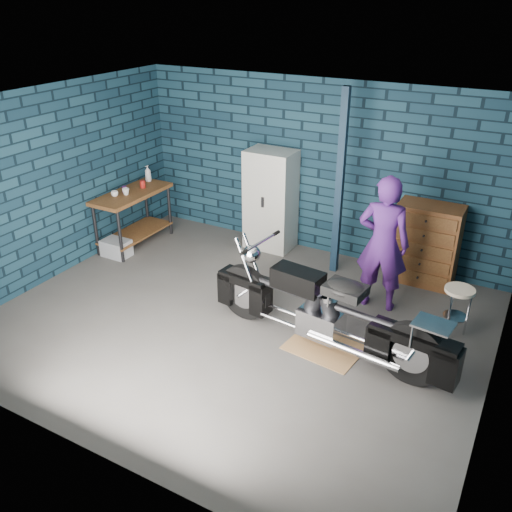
{
  "coord_description": "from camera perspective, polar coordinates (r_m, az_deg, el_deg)",
  "views": [
    {
      "loc": [
        3.03,
        -4.98,
        3.84
      ],
      "look_at": [
        0.11,
        0.3,
        0.84
      ],
      "focal_mm": 38.0,
      "sensor_mm": 36.0,
      "label": 1
    }
  ],
  "objects": [
    {
      "name": "cup_b",
      "position": [
        8.82,
        -13.54,
        6.61
      ],
      "size": [
        0.13,
        0.13,
        0.1
      ],
      "primitive_type": "imported",
      "rotation": [
        0.0,
        0.0,
        0.19
      ],
      "color": "beige",
      "rests_on": "workbench"
    },
    {
      "name": "drip_mat",
      "position": [
        6.58,
        7.19,
        -9.52
      ],
      "size": [
        0.93,
        0.74,
        0.01
      ],
      "primitive_type": "cube",
      "rotation": [
        0.0,
        0.0,
        -0.12
      ],
      "color": "#9C7644",
      "rests_on": "ground"
    },
    {
      "name": "mug_red",
      "position": [
        9.08,
        -11.83,
        7.41
      ],
      "size": [
        0.11,
        0.11,
        0.12
      ],
      "primitive_type": "cylinder",
      "rotation": [
        0.0,
        0.0,
        0.24
      ],
      "color": "maroon",
      "rests_on": "workbench"
    },
    {
      "name": "support_post",
      "position": [
        7.77,
        8.8,
        7.4
      ],
      "size": [
        0.1,
        0.1,
        2.7
      ],
      "primitive_type": "cube",
      "color": "#102233",
      "rests_on": "ground"
    },
    {
      "name": "shop_stool",
      "position": [
        7.02,
        20.3,
        -5.52
      ],
      "size": [
        0.4,
        0.4,
        0.64
      ],
      "primitive_type": null,
      "rotation": [
        0.0,
        0.0,
        0.14
      ],
      "color": "beige",
      "rests_on": "ground"
    },
    {
      "name": "bottle",
      "position": [
        9.36,
        -11.3,
        8.52
      ],
      "size": [
        0.12,
        0.12,
        0.27
      ],
      "primitive_type": "imported",
      "rotation": [
        0.0,
        0.0,
        -0.11
      ],
      "color": "gray",
      "rests_on": "workbench"
    },
    {
      "name": "workbench",
      "position": [
        9.09,
        -12.71,
        3.87
      ],
      "size": [
        0.6,
        1.4,
        0.91
      ],
      "primitive_type": "cube",
      "color": "brown",
      "rests_on": "ground"
    },
    {
      "name": "cup_a",
      "position": [
        8.79,
        -14.66,
        6.36
      ],
      "size": [
        0.14,
        0.14,
        0.09
      ],
      "primitive_type": "imported",
      "rotation": [
        0.0,
        0.0,
        0.35
      ],
      "color": "beige",
      "rests_on": "workbench"
    },
    {
      "name": "ground",
      "position": [
        6.98,
        -2.02,
        -6.98
      ],
      "size": [
        6.0,
        6.0,
        0.0
      ],
      "primitive_type": "plane",
      "color": "#494744",
      "rests_on": "ground"
    },
    {
      "name": "tool_chest",
      "position": [
        8.01,
        17.43,
        1.15
      ],
      "size": [
        0.88,
        0.49,
        1.17
      ],
      "primitive_type": "cube",
      "color": "brown",
      "rests_on": "ground"
    },
    {
      "name": "room_walls",
      "position": [
        6.6,
        0.21,
        9.34
      ],
      "size": [
        6.02,
        5.01,
        2.71
      ],
      "color": "#0E2431",
      "rests_on": "ground"
    },
    {
      "name": "storage_bin",
      "position": [
        8.87,
        -14.49,
        0.82
      ],
      "size": [
        0.43,
        0.31,
        0.27
      ],
      "primitive_type": "cube",
      "color": "gray",
      "rests_on": "ground"
    },
    {
      "name": "motorcycle",
      "position": [
        6.26,
        7.48,
        -5.28
      ],
      "size": [
        2.68,
        1.01,
        1.15
      ],
      "primitive_type": null,
      "rotation": [
        0.0,
        0.0,
        -0.12
      ],
      "color": "black",
      "rests_on": "ground"
    },
    {
      "name": "locker",
      "position": [
        8.66,
        1.54,
        5.89
      ],
      "size": [
        0.75,
        0.54,
        1.61
      ],
      "primitive_type": "cube",
      "color": "beige",
      "rests_on": "ground"
    },
    {
      "name": "person",
      "position": [
        7.1,
        13.22,
        1.27
      ],
      "size": [
        0.7,
        0.5,
        1.82
      ],
      "primitive_type": "imported",
      "rotation": [
        0.0,
        0.0,
        3.23
      ],
      "color": "#4E1F74",
      "rests_on": "ground"
    },
    {
      "name": "mug_purple",
      "position": [
        8.94,
        -13.68,
        6.84
      ],
      "size": [
        0.07,
        0.07,
        0.1
      ],
      "primitive_type": "cylinder",
      "rotation": [
        0.0,
        0.0,
        -0.03
      ],
      "color": "#59175F",
      "rests_on": "workbench"
    }
  ]
}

